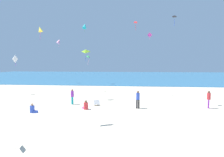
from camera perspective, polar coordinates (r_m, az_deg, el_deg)
ground_plane at (r=19.95m, az=0.73°, el=-7.53°), size 120.00×120.00×0.00m
ocean_water at (r=65.53m, az=4.69°, el=0.76°), size 120.00×60.00×0.05m
beach_chair_far_right at (r=19.43m, az=-4.50°, el=-7.14°), size 0.75×0.79×0.56m
person_0 at (r=18.22m, az=7.52°, el=-5.68°), size 0.40×0.40×1.64m
person_1 at (r=17.95m, az=-22.02°, el=-8.23°), size 0.64×0.39×0.80m
person_2 at (r=20.22m, az=26.23°, el=-5.12°), size 0.42×0.42×1.63m
person_3 at (r=18.01m, az=-7.64°, el=-7.87°), size 0.70×0.73×0.83m
person_5 at (r=20.28m, az=-11.44°, el=-4.86°), size 0.35×0.35×1.54m
kite_green at (r=29.82m, az=-6.79°, el=6.34°), size 0.74×0.82×1.54m
kite_black at (r=21.27m, az=17.63°, el=16.84°), size 0.55×0.49×1.07m
kite_pink at (r=43.38m, az=-15.19°, el=10.38°), size 1.22×1.23×1.92m
kite_teal at (r=41.15m, az=-7.94°, el=14.87°), size 1.05×1.35×1.80m
kite_lime at (r=22.58m, az=-7.68°, el=7.98°), size 0.82×0.66×1.49m
kite_white at (r=29.25m, az=-26.25°, el=5.06°), size 0.27×0.95×1.36m
kite_red at (r=26.26m, az=6.95°, el=15.95°), size 0.65×0.68×1.16m
kite_magenta at (r=39.05m, az=10.88°, el=12.26°), size 0.93×0.23×1.32m
kite_yellow at (r=28.89m, az=-20.12°, el=13.27°), size 0.92×0.83×1.87m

